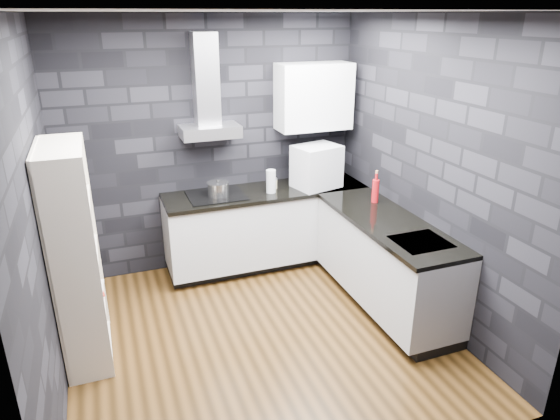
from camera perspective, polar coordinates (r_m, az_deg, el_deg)
ground at (r=4.59m, az=-2.20°, el=-14.25°), size 3.20×3.20×0.00m
ceiling at (r=3.72m, az=-2.84°, el=21.77°), size 3.20×3.20×0.00m
wall_back at (r=5.46m, az=-7.83°, el=7.21°), size 3.20×0.05×2.70m
wall_front at (r=2.60m, az=8.87°, el=-9.61°), size 3.20×0.05×2.70m
wall_left at (r=3.82m, az=-26.33°, el=-1.24°), size 0.05×3.20×2.70m
wall_right at (r=4.69m, az=16.80°, el=4.08°), size 0.05×3.20×2.70m
toekick_back at (r=5.79m, az=-1.69°, el=-5.53°), size 2.18×0.50×0.10m
toekick_right at (r=5.14m, az=11.97°, el=-9.83°), size 0.50×1.78×0.10m
counter_back_cab at (r=5.57m, az=-1.60°, el=-1.77°), size 2.20×0.60×0.76m
counter_right_cab at (r=4.91m, az=11.96°, el=-5.64°), size 0.60×1.80×0.76m
counter_back_top at (r=5.42m, az=-1.61°, el=2.08°), size 2.20×0.62×0.04m
counter_right_top at (r=4.74m, az=12.23°, el=-1.35°), size 0.62×1.80×0.04m
counter_corner_top at (r=5.72m, az=5.97°, el=3.04°), size 0.62×0.62×0.04m
hood_body at (r=5.22m, az=-7.99°, el=8.90°), size 0.60×0.34×0.12m
hood_chimney at (r=5.20m, az=-8.47°, el=14.54°), size 0.24×0.20×0.90m
upper_cabinet at (r=5.52m, az=3.87°, el=12.81°), size 0.80×0.35×0.70m
cooktop at (r=5.28m, az=-7.31°, el=1.67°), size 0.58×0.50×0.01m
sink_rim at (r=4.36m, az=15.81°, el=-3.54°), size 0.44×0.40×0.01m
pot at (r=5.24m, az=-7.08°, el=2.34°), size 0.22×0.22×0.13m
glass_vase at (r=5.30m, az=-1.04°, el=3.30°), size 0.13×0.13×0.25m
storage_jar at (r=5.45m, az=-0.76°, el=2.98°), size 0.08×0.08×0.10m
utensil_crock at (r=5.54m, az=1.85°, el=3.40°), size 0.10×0.10×0.12m
appliance_garage at (r=5.47m, az=4.20°, el=4.93°), size 0.55×0.47×0.47m
red_bottle at (r=5.12m, az=10.84°, el=2.14°), size 0.07×0.07×0.23m
bookshelf at (r=4.25m, az=-22.30°, el=-5.01°), size 0.41×0.83×1.80m
fruit_bowl at (r=4.11m, az=-22.39°, el=-5.39°), size 0.23×0.23×0.05m
book_red at (r=4.51m, az=-21.53°, el=-8.07°), size 0.15×0.04×0.20m
book_second at (r=4.58m, az=-21.67°, el=-7.25°), size 0.16×0.03×0.22m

